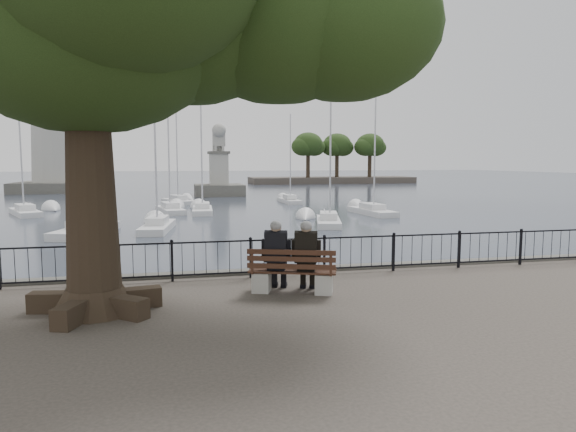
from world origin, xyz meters
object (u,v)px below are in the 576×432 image
object	(u,v)px
lighthouse	(55,88)
person_right	(307,259)
bench	(292,277)
lion_monument	(219,178)
person_left	(277,258)

from	to	relation	value
lighthouse	person_right	bearing A→B (deg)	-73.57
bench	lighthouse	xyz separation A→B (m)	(-17.72, 61.25, 12.03)
bench	person_right	distance (m)	0.53
person_right	lion_monument	bearing A→B (deg)	87.74
lighthouse	person_left	bearing A→B (deg)	-74.08
bench	lion_monument	size ratio (longest dim) A/B	0.25
person_left	bench	bearing A→B (deg)	-36.24
person_left	person_right	world-z (taller)	same
person_left	lion_monument	world-z (taller)	lion_monument
bench	person_right	bearing A→B (deg)	0.84
bench	person_left	size ratio (longest dim) A/B	1.25
person_left	lion_monument	distance (m)	49.02
bench	person_right	xyz separation A→B (m)	(0.34, 0.00, 0.40)
bench	lighthouse	size ratio (longest dim) A/B	0.07
lion_monument	bench	bearing A→B (deg)	-92.65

